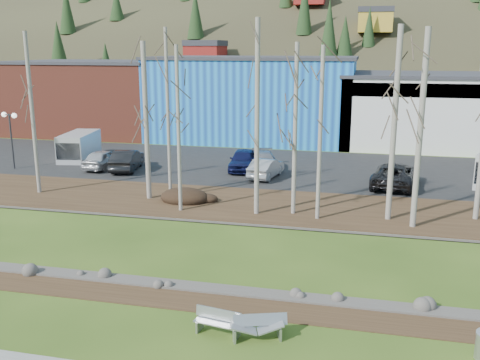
% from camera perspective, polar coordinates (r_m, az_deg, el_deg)
% --- Properties ---
extents(ground, '(200.00, 200.00, 0.00)m').
position_cam_1_polar(ground, '(18.40, -4.77, -15.75)').
color(ground, '#304814').
rests_on(ground, ground).
extents(dirt_strip, '(80.00, 1.80, 0.03)m').
position_cam_1_polar(dirt_strip, '(20.16, -2.92, -12.87)').
color(dirt_strip, '#382616').
rests_on(dirt_strip, ground).
extents(near_bank_rocks, '(80.00, 0.80, 0.50)m').
position_cam_1_polar(near_bank_rocks, '(21.03, -2.15, -11.72)').
color(near_bank_rocks, '#47423D').
rests_on(near_bank_rocks, ground).
extents(river, '(80.00, 8.00, 0.90)m').
position_cam_1_polar(river, '(24.68, 0.35, -7.72)').
color(river, black).
rests_on(river, ground).
extents(far_bank_rocks, '(80.00, 0.80, 0.46)m').
position_cam_1_polar(far_bank_rocks, '(28.45, 2.17, -4.76)').
color(far_bank_rocks, '#47423D').
rests_on(far_bank_rocks, ground).
extents(far_bank, '(80.00, 7.00, 0.15)m').
position_cam_1_polar(far_bank, '(31.43, 3.28, -2.81)').
color(far_bank, '#382616').
rests_on(far_bank, ground).
extents(parking_lot, '(80.00, 14.00, 0.14)m').
position_cam_1_polar(parking_lot, '(41.50, 5.76, 1.25)').
color(parking_lot, black).
rests_on(parking_lot, ground).
extents(building_brick, '(16.32, 12.24, 7.80)m').
position_cam_1_polar(building_brick, '(61.70, -15.26, 8.57)').
color(building_brick, brown).
rests_on(building_brick, ground).
extents(building_blue, '(20.40, 12.24, 8.30)m').
position_cam_1_polar(building_blue, '(55.52, 1.54, 8.77)').
color(building_blue, '#194EA8').
rests_on(building_blue, ground).
extents(building_white, '(18.36, 12.24, 6.80)m').
position_cam_1_polar(building_white, '(54.92, 20.42, 7.07)').
color(building_white, silver).
rests_on(building_white, ground).
extents(bench_intact, '(1.66, 0.74, 0.80)m').
position_cam_1_polar(bench_intact, '(18.02, -2.35, -14.93)').
color(bench_intact, '#A9ACAE').
rests_on(bench_intact, ground).
extents(bench_damaged, '(1.82, 1.07, 0.77)m').
position_cam_1_polar(bench_damaged, '(17.77, 1.93, -15.40)').
color(bench_damaged, '#A9ACAE').
rests_on(bench_damaged, ground).
extents(seagull, '(0.40, 0.21, 0.30)m').
position_cam_1_polar(seagull, '(18.38, 4.14, -15.19)').
color(seagull, gold).
rests_on(seagull, ground).
extents(dirt_mound, '(2.96, 2.09, 0.58)m').
position_cam_1_polar(dirt_mound, '(32.28, -5.94, -1.74)').
color(dirt_mound, black).
rests_on(dirt_mound, far_bank).
extents(birch_0, '(0.24, 0.24, 9.95)m').
position_cam_1_polar(birch_0, '(35.60, -21.27, 6.55)').
color(birch_0, '#A8A497').
rests_on(birch_0, far_bank).
extents(birch_1, '(0.20, 0.20, 10.13)m').
position_cam_1_polar(birch_1, '(32.24, -7.69, 6.85)').
color(birch_1, '#A8A497').
rests_on(birch_1, far_bank).
extents(birch_2, '(0.30, 0.30, 9.35)m').
position_cam_1_polar(birch_2, '(32.37, -9.98, 6.11)').
color(birch_2, '#A8A497').
rests_on(birch_2, far_bank).
extents(birch_3, '(0.21, 0.21, 9.14)m').
position_cam_1_polar(birch_3, '(29.58, -6.58, 5.30)').
color(birch_3, '#A8A497').
rests_on(birch_3, far_bank).
extents(birch_4, '(0.27, 0.27, 10.48)m').
position_cam_1_polar(birch_4, '(28.70, 1.84, 6.47)').
color(birch_4, '#A8A497').
rests_on(birch_4, far_bank).
extents(birch_5, '(0.22, 0.22, 9.26)m').
position_cam_1_polar(birch_5, '(28.97, 5.91, 5.26)').
color(birch_5, '#A8A497').
rests_on(birch_5, far_bank).
extents(birch_6, '(0.22, 0.22, 9.11)m').
position_cam_1_polar(birch_6, '(28.19, 8.55, 4.78)').
color(birch_6, '#A8A497').
rests_on(birch_6, far_bank).
extents(birch_7, '(0.29, 0.29, 9.95)m').
position_cam_1_polar(birch_7, '(27.97, 18.67, 5.01)').
color(birch_7, '#A8A497').
rests_on(birch_7, far_bank).
extents(birch_8, '(0.29, 0.29, 10.11)m').
position_cam_1_polar(birch_8, '(28.85, 16.12, 5.60)').
color(birch_8, '#A8A497').
rests_on(birch_8, far_bank).
extents(birch_10, '(0.22, 0.22, 9.26)m').
position_cam_1_polar(birch_10, '(28.97, 5.89, 5.26)').
color(birch_10, '#A8A497').
rests_on(birch_10, far_bank).
extents(street_lamp, '(1.56, 0.82, 4.28)m').
position_cam_1_polar(street_lamp, '(43.87, -23.33, 5.44)').
color(street_lamp, '#262628').
rests_on(street_lamp, parking_lot).
extents(car_0, '(1.79, 4.30, 1.46)m').
position_cam_1_polar(car_0, '(42.25, -14.42, 2.21)').
color(car_0, silver).
rests_on(car_0, parking_lot).
extents(car_1, '(2.46, 4.91, 1.55)m').
position_cam_1_polar(car_1, '(41.19, -11.97, 2.12)').
color(car_1, black).
rests_on(car_1, parking_lot).
extents(car_2, '(2.96, 5.02, 1.36)m').
position_cam_1_polar(car_2, '(40.15, 2.53, 1.98)').
color(car_2, gray).
rests_on(car_2, parking_lot).
extents(car_3, '(2.23, 4.70, 1.55)m').
position_cam_1_polar(car_3, '(40.29, 0.32, 2.17)').
color(car_3, '#141847').
rests_on(car_3, parking_lot).
extents(car_4, '(2.08, 4.35, 1.37)m').
position_cam_1_polar(car_4, '(38.00, 2.79, 1.30)').
color(car_4, '#B7B7B9').
rests_on(car_4, parking_lot).
extents(car_5, '(3.47, 6.02, 1.58)m').
position_cam_1_polar(car_5, '(36.96, 16.18, 0.56)').
color(car_5, black).
rests_on(car_5, parking_lot).
extents(van_grey, '(2.83, 5.23, 2.17)m').
position_cam_1_polar(van_grey, '(46.06, -16.86, 3.44)').
color(van_grey, silver).
rests_on(van_grey, parking_lot).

